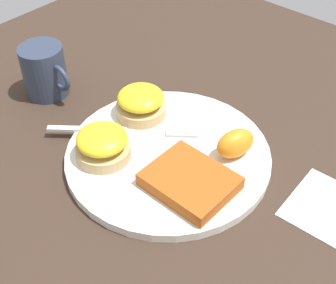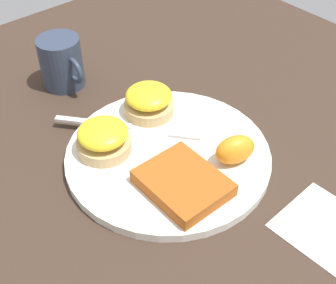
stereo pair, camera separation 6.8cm
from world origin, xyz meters
name	(u,v)px [view 1 (the left image)]	position (x,y,z in m)	size (l,w,h in m)	color
ground_plane	(168,159)	(0.00, 0.00, 0.00)	(1.10, 1.10, 0.00)	#38281E
plate	(168,155)	(0.00, 0.00, 0.01)	(0.30, 0.30, 0.01)	silver
sandwich_benedict_left	(141,103)	(-0.09, 0.04, 0.04)	(0.08, 0.08, 0.05)	tan
sandwich_benedict_right	(103,144)	(-0.07, -0.07, 0.04)	(0.08, 0.08, 0.05)	tan
hashbrown_patty	(190,181)	(0.07, -0.03, 0.02)	(0.11, 0.09, 0.02)	#A44F19
orange_wedge	(235,144)	(0.08, 0.06, 0.04)	(0.06, 0.04, 0.04)	orange
fork	(133,130)	(-0.07, 0.00, 0.02)	(0.19, 0.16, 0.00)	silver
cup	(45,71)	(-0.27, -0.01, 0.05)	(0.10, 0.07, 0.09)	#2D384C
napkin	(331,209)	(0.23, 0.07, 0.00)	(0.11, 0.11, 0.00)	white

